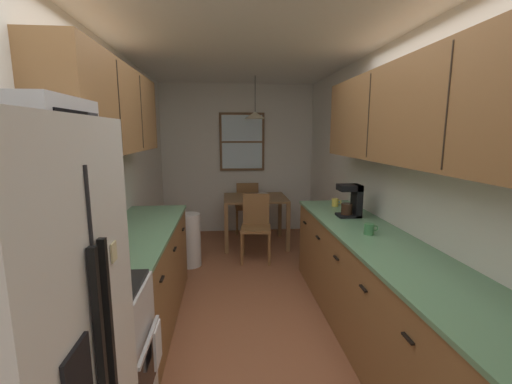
% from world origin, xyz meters
% --- Properties ---
extents(ground_plane, '(12.00, 12.00, 0.00)m').
position_xyz_m(ground_plane, '(0.00, 1.00, 0.00)').
color(ground_plane, '#995B3D').
extents(wall_left, '(0.10, 9.00, 2.55)m').
position_xyz_m(wall_left, '(-1.35, 1.00, 1.27)').
color(wall_left, silver).
rests_on(wall_left, ground).
extents(wall_right, '(0.10, 9.00, 2.55)m').
position_xyz_m(wall_right, '(1.35, 1.00, 1.27)').
color(wall_right, silver).
rests_on(wall_right, ground).
extents(wall_back, '(4.40, 0.10, 2.55)m').
position_xyz_m(wall_back, '(0.00, 3.65, 1.27)').
color(wall_back, silver).
rests_on(wall_back, ground).
extents(ceiling_slab, '(4.40, 9.00, 0.08)m').
position_xyz_m(ceiling_slab, '(0.00, 1.00, 2.59)').
color(ceiling_slab, white).
extents(stove_range, '(0.66, 0.59, 1.10)m').
position_xyz_m(stove_range, '(-0.99, -0.58, 0.47)').
color(stove_range, silver).
rests_on(stove_range, ground).
extents(microwave_over_range, '(0.39, 0.57, 0.35)m').
position_xyz_m(microwave_over_range, '(-1.11, -0.58, 1.72)').
color(microwave_over_range, silver).
extents(counter_left, '(0.64, 1.92, 0.90)m').
position_xyz_m(counter_left, '(-1.00, 0.68, 0.45)').
color(counter_left, olive).
rests_on(counter_left, ground).
extents(upper_cabinets_left, '(0.33, 2.00, 0.70)m').
position_xyz_m(upper_cabinets_left, '(-1.14, 0.63, 1.92)').
color(upper_cabinets_left, olive).
extents(counter_right, '(0.64, 3.41, 0.90)m').
position_xyz_m(counter_right, '(1.00, 0.05, 0.45)').
color(counter_right, olive).
rests_on(counter_right, ground).
extents(upper_cabinets_right, '(0.33, 3.09, 0.74)m').
position_xyz_m(upper_cabinets_right, '(1.14, 0.00, 1.87)').
color(upper_cabinets_right, olive).
extents(dining_table, '(0.96, 0.81, 0.76)m').
position_xyz_m(dining_table, '(0.23, 2.81, 0.64)').
color(dining_table, brown).
rests_on(dining_table, ground).
extents(dining_chair_near, '(0.44, 0.44, 0.90)m').
position_xyz_m(dining_chair_near, '(0.19, 2.20, 0.50)').
color(dining_chair_near, olive).
rests_on(dining_chair_near, ground).
extents(dining_chair_far, '(0.40, 0.40, 0.90)m').
position_xyz_m(dining_chair_far, '(0.14, 3.43, 0.50)').
color(dining_chair_far, olive).
rests_on(dining_chair_far, ground).
extents(pendant_light, '(0.31, 0.31, 0.61)m').
position_xyz_m(pendant_light, '(0.23, 2.81, 1.99)').
color(pendant_light, black).
extents(back_window, '(0.77, 0.05, 0.99)m').
position_xyz_m(back_window, '(0.07, 3.58, 1.58)').
color(back_window, brown).
extents(trash_bin, '(0.28, 0.28, 0.70)m').
position_xyz_m(trash_bin, '(-0.70, 2.02, 0.35)').
color(trash_bin, white).
rests_on(trash_bin, ground).
extents(storage_canister, '(0.12, 0.12, 0.20)m').
position_xyz_m(storage_canister, '(-1.00, -0.11, 1.00)').
color(storage_canister, red).
rests_on(storage_canister, counter_left).
extents(dish_towel, '(0.02, 0.16, 0.24)m').
position_xyz_m(dish_towel, '(-0.64, -0.43, 0.50)').
color(dish_towel, white).
extents(coffee_maker, '(0.22, 0.18, 0.33)m').
position_xyz_m(coffee_maker, '(1.04, 0.93, 1.07)').
color(coffee_maker, black).
rests_on(coffee_maker, counter_right).
extents(mug_by_coffeemaker, '(0.12, 0.08, 0.09)m').
position_xyz_m(mug_by_coffeemaker, '(0.96, 0.33, 0.95)').
color(mug_by_coffeemaker, '#3F7F4C').
rests_on(mug_by_coffeemaker, counter_right).
extents(mug_spare, '(0.11, 0.08, 0.09)m').
position_xyz_m(mug_spare, '(1.03, 1.41, 0.95)').
color(mug_spare, '#E5CC4C').
rests_on(mug_spare, counter_right).
extents(table_serving_bowl, '(0.17, 0.17, 0.06)m').
position_xyz_m(table_serving_bowl, '(0.35, 2.79, 0.79)').
color(table_serving_bowl, silver).
rests_on(table_serving_bowl, dining_table).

